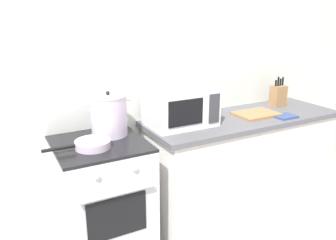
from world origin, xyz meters
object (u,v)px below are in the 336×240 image
object	(u,v)px
microwave	(180,106)
knife_block	(278,95)
stove	(103,203)
stock_pot	(109,115)
frying_pan	(92,144)
oven_mitt	(285,116)
cutting_board	(256,114)

from	to	relation	value
microwave	knife_block	xyz separation A→B (m)	(1.08, 0.06, -0.05)
stove	stock_pot	xyz separation A→B (m)	(0.11, 0.11, 0.60)
frying_pan	oven_mitt	world-z (taller)	frying_pan
stove	cutting_board	world-z (taller)	cutting_board
knife_block	microwave	bearing A→B (deg)	-176.71
microwave	knife_block	size ratio (longest dim) A/B	1.84
frying_pan	cutting_board	world-z (taller)	frying_pan
stove	microwave	world-z (taller)	microwave
frying_pan	oven_mitt	distance (m)	1.61
stove	frying_pan	bearing A→B (deg)	-134.00
frying_pan	knife_block	size ratio (longest dim) A/B	1.58
frying_pan	knife_block	xyz separation A→B (m)	(1.82, 0.21, 0.07)
stock_pot	oven_mitt	bearing A→B (deg)	-10.85
stove	stock_pot	bearing A→B (deg)	44.76
stove	knife_block	bearing A→B (deg)	4.62
stock_pot	microwave	xyz separation A→B (m)	(0.56, -0.03, 0.00)
stove	microwave	size ratio (longest dim) A/B	1.84
stock_pot	oven_mitt	size ratio (longest dim) A/B	1.91
microwave	cutting_board	bearing A→B (deg)	-6.40
stove	oven_mitt	world-z (taller)	oven_mitt
microwave	oven_mitt	size ratio (longest dim) A/B	2.78
frying_pan	microwave	xyz separation A→B (m)	(0.74, 0.15, 0.12)
stock_pot	cutting_board	distance (m)	1.26
stock_pot	knife_block	world-z (taller)	stock_pot
frying_pan	microwave	bearing A→B (deg)	11.52
frying_pan	microwave	size ratio (longest dim) A/B	0.86
stock_pot	oven_mitt	world-z (taller)	stock_pot
stove	knife_block	distance (m)	1.84
microwave	knife_block	bearing A→B (deg)	3.29
microwave	stock_pot	bearing A→B (deg)	176.48
stock_pot	oven_mitt	xyz separation A→B (m)	(1.42, -0.27, -0.14)
frying_pan	microwave	distance (m)	0.77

